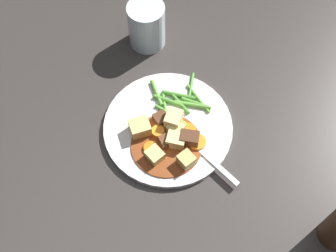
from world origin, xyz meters
TOP-DOWN VIEW (x-y plane):
  - ground_plane at (0.00, 0.00)m, footprint 3.00×3.00m
  - dinner_plate at (0.00, 0.00)m, footprint 0.25×0.25m
  - stew_sauce at (0.04, 0.01)m, footprint 0.14×0.14m
  - carrot_slice_0 at (0.06, -0.02)m, footprint 0.03×0.03m
  - carrot_slice_1 at (0.02, 0.06)m, footprint 0.04×0.04m
  - carrot_slice_2 at (0.02, -0.01)m, footprint 0.03×0.03m
  - carrot_slice_3 at (0.01, 0.04)m, footprint 0.04×0.04m
  - potato_chunk_0 at (-0.01, 0.01)m, footprint 0.04×0.03m
  - potato_chunk_1 at (0.07, 0.05)m, footprint 0.04×0.04m
  - potato_chunk_2 at (0.07, -0.01)m, footprint 0.04×0.04m
  - potato_chunk_3 at (0.01, 0.02)m, footprint 0.03×0.04m
  - potato_chunk_4 at (0.03, 0.02)m, footprint 0.03×0.03m
  - potato_chunk_5 at (0.02, -0.05)m, footprint 0.05×0.05m
  - meat_chunk_0 at (0.04, 0.01)m, footprint 0.04×0.04m
  - meat_chunk_1 at (0.03, 0.05)m, footprint 0.03×0.04m
  - meat_chunk_2 at (-0.01, -0.02)m, footprint 0.04×0.04m
  - green_bean_0 at (-0.09, 0.03)m, footprint 0.07×0.01m
  - green_bean_1 at (-0.04, -0.02)m, footprint 0.05×0.02m
  - green_bean_2 at (-0.07, 0.05)m, footprint 0.06×0.06m
  - green_bean_3 at (-0.05, 0.01)m, footprint 0.04×0.05m
  - green_bean_4 at (-0.05, 0.03)m, footprint 0.01×0.07m
  - green_bean_5 at (-0.06, 0.04)m, footprint 0.02×0.06m
  - green_bean_6 at (-0.07, 0.01)m, footprint 0.01×0.07m
  - green_bean_7 at (-0.02, -0.00)m, footprint 0.03×0.07m
  - green_bean_8 at (-0.05, -0.01)m, footprint 0.02×0.06m
  - green_bean_9 at (-0.07, -0.04)m, footprint 0.06×0.04m
  - fork at (0.04, 0.07)m, footprint 0.11×0.15m
  - water_glass at (-0.21, -0.09)m, footprint 0.08×0.08m

SIDE VIEW (x-z plane):
  - ground_plane at x=0.00m, z-range 0.00..0.00m
  - dinner_plate at x=0.00m, z-range 0.00..0.01m
  - stew_sauce at x=0.04m, z-range 0.01..0.02m
  - fork at x=0.04m, z-range 0.01..0.02m
  - green_bean_2 at x=-0.07m, z-range 0.01..0.02m
  - green_bean_1 at x=-0.04m, z-range 0.01..0.02m
  - green_bean_0 at x=-0.09m, z-range 0.01..0.02m
  - green_bean_7 at x=-0.02m, z-range 0.01..0.02m
  - green_bean_3 at x=-0.05m, z-range 0.01..0.02m
  - carrot_slice_1 at x=0.02m, z-range 0.01..0.02m
  - green_bean_9 at x=-0.07m, z-range 0.01..0.02m
  - green_bean_5 at x=-0.06m, z-range 0.01..0.02m
  - green_bean_4 at x=-0.05m, z-range 0.01..0.02m
  - carrot_slice_0 at x=0.06m, z-range 0.01..0.02m
  - green_bean_6 at x=-0.07m, z-range 0.01..0.02m
  - green_bean_8 at x=-0.05m, z-range 0.01..0.02m
  - carrot_slice_3 at x=0.01m, z-range 0.01..0.03m
  - carrot_slice_2 at x=0.02m, z-range 0.01..0.03m
  - meat_chunk_2 at x=-0.01m, z-range 0.01..0.03m
  - meat_chunk_0 at x=0.04m, z-range 0.01..0.03m
  - potato_chunk_2 at x=0.07m, z-range 0.01..0.03m
  - potato_chunk_3 at x=0.01m, z-range 0.01..0.04m
  - potato_chunk_1 at x=0.07m, z-range 0.01..0.04m
  - potato_chunk_4 at x=0.03m, z-range 0.01..0.04m
  - potato_chunk_5 at x=0.02m, z-range 0.01..0.04m
  - meat_chunk_1 at x=0.03m, z-range 0.01..0.04m
  - potato_chunk_0 at x=-0.01m, z-range 0.01..0.05m
  - water_glass at x=-0.21m, z-range 0.00..0.10m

